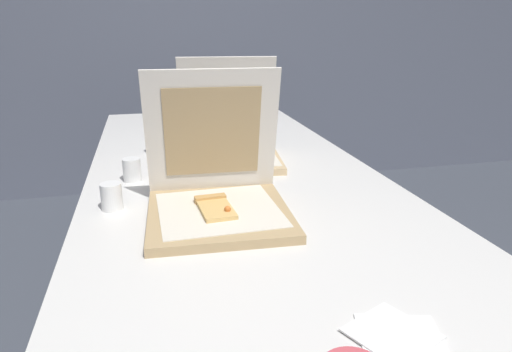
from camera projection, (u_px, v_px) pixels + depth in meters
wall_back at (178, 8)px, 3.15m from camera, size 10.00×0.10×2.60m
table at (237, 191)px, 1.43m from camera, size 0.91×2.33×0.74m
pizza_box_front at (217, 195)px, 1.12m from camera, size 0.36×0.36×0.35m
pizza_box_middle at (229, 145)px, 1.59m from camera, size 0.38×0.38×0.35m
cup_white_far at (154, 144)px, 1.67m from camera, size 0.05×0.05×0.07m
cup_white_near_center at (112, 197)px, 1.16m from camera, size 0.05×0.05×0.07m
cup_white_mid at (132, 170)px, 1.37m from camera, size 0.05×0.05×0.07m
napkin_pile at (397, 337)px, 0.69m from camera, size 0.16×0.17×0.01m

